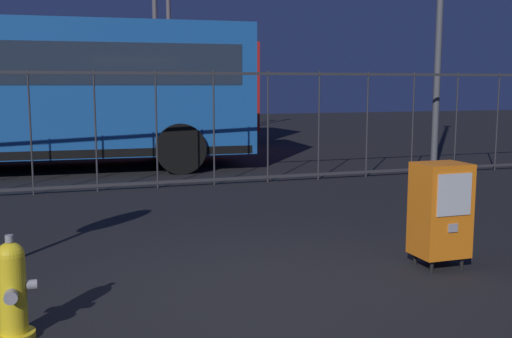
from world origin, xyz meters
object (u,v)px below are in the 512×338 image
fire_hydrant (12,291)px  street_light_far_left (168,12)px  newspaper_box_primary (440,209)px  bus_far (69,86)px

fire_hydrant → street_light_far_left: 15.80m
fire_hydrant → newspaper_box_primary: 3.86m
fire_hydrant → newspaper_box_primary: newspaper_box_primary is taller
fire_hydrant → newspaper_box_primary: bearing=7.6°
fire_hydrant → bus_far: 13.48m
street_light_far_left → fire_hydrant: bearing=-104.6°
newspaper_box_primary → fire_hydrant: bearing=-172.4°
bus_far → fire_hydrant: bearing=-99.7°
street_light_far_left → bus_far: bearing=-154.2°
bus_far → street_light_far_left: street_light_far_left is taller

